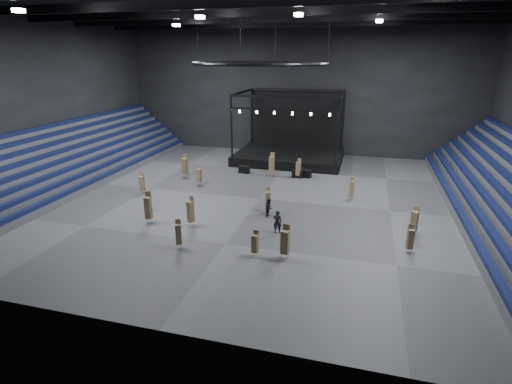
% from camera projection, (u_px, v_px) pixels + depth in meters
% --- Properties ---
extents(floor, '(50.00, 50.00, 0.00)m').
position_uv_depth(floor, '(260.00, 199.00, 40.15)').
color(floor, '#47484A').
rests_on(floor, ground).
extents(ceiling, '(50.00, 42.00, 0.20)m').
position_uv_depth(ceiling, '(261.00, 2.00, 34.27)').
color(ceiling, black).
rests_on(ceiling, wall_back).
extents(wall_back, '(50.00, 0.20, 18.00)m').
position_uv_depth(wall_back, '(298.00, 90.00, 56.35)').
color(wall_back, black).
rests_on(wall_back, ground).
extents(wall_front, '(50.00, 0.20, 18.00)m').
position_uv_depth(wall_front, '(143.00, 166.00, 18.06)').
color(wall_front, black).
rests_on(wall_front, ground).
extents(wall_left, '(0.20, 42.00, 18.00)m').
position_uv_depth(wall_left, '(39.00, 101.00, 43.44)').
color(wall_left, black).
rests_on(wall_left, ground).
extents(bleachers_left, '(7.20, 40.00, 6.40)m').
position_uv_depth(bleachers_left, '(65.00, 166.00, 45.30)').
color(bleachers_left, '#4C4C4F').
rests_on(bleachers_left, floor).
extents(stage, '(14.00, 10.00, 9.20)m').
position_uv_depth(stage, '(290.00, 150.00, 54.48)').
color(stage, black).
rests_on(stage, floor).
extents(truss_ring, '(12.30, 12.30, 5.15)m').
position_uv_depth(truss_ring, '(261.00, 63.00, 35.90)').
color(truss_ring, black).
rests_on(truss_ring, ceiling).
extents(roof_girders, '(49.00, 30.35, 0.70)m').
position_uv_depth(roof_girders, '(261.00, 12.00, 34.53)').
color(roof_girders, black).
rests_on(roof_girders, ceiling).
extents(floodlights, '(28.60, 16.60, 0.25)m').
position_uv_depth(floodlights, '(248.00, 16.00, 31.08)').
color(floodlights, white).
rests_on(floodlights, roof_girders).
extents(flight_case_left, '(1.37, 0.83, 0.86)m').
position_uv_depth(flight_case_left, '(244.00, 170.00, 48.77)').
color(flight_case_left, black).
rests_on(flight_case_left, floor).
extents(flight_case_mid, '(1.34, 0.71, 0.88)m').
position_uv_depth(flight_case_mid, '(298.00, 174.00, 46.92)').
color(flight_case_mid, black).
rests_on(flight_case_mid, floor).
extents(flight_case_right, '(1.48, 0.95, 0.91)m').
position_uv_depth(flight_case_right, '(305.00, 173.00, 47.05)').
color(flight_case_right, black).
rests_on(flight_case_right, floor).
extents(chair_stack_0, '(0.48, 0.48, 2.00)m').
position_uv_depth(chair_stack_0, '(255.00, 243.00, 28.39)').
color(chair_stack_0, silver).
rests_on(chair_stack_0, floor).
extents(chair_stack_1, '(0.62, 0.62, 2.66)m').
position_uv_depth(chair_stack_1, '(191.00, 211.00, 33.38)').
color(chair_stack_1, silver).
rests_on(chair_stack_1, floor).
extents(chair_stack_2, '(0.51, 0.51, 2.21)m').
position_uv_depth(chair_stack_2, '(199.00, 175.00, 43.97)').
color(chair_stack_2, silver).
rests_on(chair_stack_2, floor).
extents(chair_stack_3, '(0.47, 0.47, 2.31)m').
position_uv_depth(chair_stack_3, '(352.00, 188.00, 39.62)').
color(chair_stack_3, silver).
rests_on(chair_stack_3, floor).
extents(chair_stack_4, '(0.50, 0.50, 2.20)m').
position_uv_depth(chair_stack_4, '(410.00, 238.00, 28.90)').
color(chair_stack_4, silver).
rests_on(chair_stack_4, floor).
extents(chair_stack_5, '(0.58, 0.58, 2.26)m').
position_uv_depth(chair_stack_5, '(142.00, 183.00, 41.22)').
color(chair_stack_5, silver).
rests_on(chair_stack_5, floor).
extents(chair_stack_6, '(0.60, 0.60, 2.60)m').
position_uv_depth(chair_stack_6, '(285.00, 241.00, 27.96)').
color(chair_stack_6, silver).
rests_on(chair_stack_6, floor).
extents(chair_stack_7, '(0.54, 0.54, 2.81)m').
position_uv_depth(chair_stack_7, '(148.00, 207.00, 33.97)').
color(chair_stack_7, silver).
rests_on(chair_stack_7, floor).
extents(chair_stack_8, '(0.57, 0.57, 2.46)m').
position_uv_depth(chair_stack_8, '(268.00, 200.00, 36.12)').
color(chair_stack_8, silver).
rests_on(chair_stack_8, floor).
extents(chair_stack_9, '(0.68, 0.68, 2.80)m').
position_uv_depth(chair_stack_9, '(185.00, 166.00, 46.62)').
color(chair_stack_9, silver).
rests_on(chair_stack_9, floor).
extents(chair_stack_10, '(0.46, 0.46, 1.97)m').
position_uv_depth(chair_stack_10, '(149.00, 201.00, 36.68)').
color(chair_stack_10, silver).
rests_on(chair_stack_10, floor).
extents(chair_stack_11, '(0.63, 0.63, 2.55)m').
position_uv_depth(chair_stack_11, '(414.00, 221.00, 31.46)').
color(chair_stack_11, silver).
rests_on(chair_stack_11, floor).
extents(chair_stack_12, '(0.54, 0.54, 2.27)m').
position_uv_depth(chair_stack_12, '(179.00, 234.00, 29.62)').
color(chair_stack_12, silver).
rests_on(chair_stack_12, floor).
extents(chair_stack_13, '(0.61, 0.61, 2.86)m').
position_uv_depth(chair_stack_13, '(272.00, 164.00, 47.15)').
color(chair_stack_13, silver).
rests_on(chair_stack_13, floor).
extents(chair_stack_14, '(0.59, 0.59, 2.35)m').
position_uv_depth(chair_stack_14, '(298.00, 168.00, 46.43)').
color(chair_stack_14, silver).
rests_on(chair_stack_14, floor).
extents(man_center, '(0.75, 0.52, 1.97)m').
position_uv_depth(man_center, '(277.00, 222.00, 32.18)').
color(man_center, black).
rests_on(man_center, floor).
extents(crew_member, '(0.72, 0.88, 1.69)m').
position_uv_depth(crew_member, '(269.00, 208.00, 35.53)').
color(crew_member, black).
rests_on(crew_member, floor).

